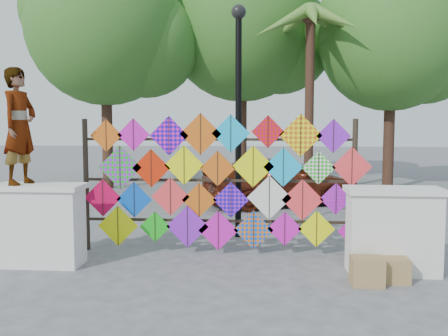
% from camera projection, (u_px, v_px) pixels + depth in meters
% --- Properties ---
extents(ground, '(80.00, 80.00, 0.00)m').
position_uv_depth(ground, '(213.00, 265.00, 7.83)').
color(ground, gray).
rests_on(ground, ground).
extents(parapet_left, '(1.40, 0.65, 1.28)m').
position_uv_depth(parapet_left, '(40.00, 224.00, 7.78)').
color(parapet_left, white).
rests_on(parapet_left, ground).
extents(parapet_right, '(1.40, 0.65, 1.28)m').
position_uv_depth(parapet_right, '(393.00, 230.00, 7.37)').
color(parapet_right, white).
rests_on(parapet_right, ground).
extents(kite_rack, '(4.92, 0.24, 2.40)m').
position_uv_depth(kite_rack, '(221.00, 183.00, 8.44)').
color(kite_rack, black).
rests_on(kite_rack, ground).
extents(tree_west, '(5.85, 5.20, 8.01)m').
position_uv_depth(tree_west, '(108.00, 28.00, 16.65)').
color(tree_west, '#462B1E').
rests_on(tree_west, ground).
extents(tree_mid, '(6.30, 5.60, 8.61)m').
position_uv_depth(tree_mid, '(245.00, 26.00, 18.25)').
color(tree_mid, '#462B1E').
rests_on(tree_mid, ground).
extents(tree_east, '(5.40, 4.80, 7.42)m').
position_uv_depth(tree_east, '(394.00, 39.00, 16.45)').
color(tree_east, '#462B1E').
rests_on(tree_east, ground).
extents(palm_tree, '(3.62, 3.62, 5.83)m').
position_uv_depth(palm_tree, '(310.00, 33.00, 15.16)').
color(palm_tree, '#462B1E').
rests_on(palm_tree, ground).
extents(vendor_woman, '(0.56, 0.73, 1.80)m').
position_uv_depth(vendor_woman, '(19.00, 126.00, 7.66)').
color(vendor_woman, '#99999E').
rests_on(vendor_woman, parapet_left).
extents(sedan, '(4.36, 3.08, 1.38)m').
position_uv_depth(sedan, '(277.00, 180.00, 13.44)').
color(sedan, '#571D0E').
rests_on(sedan, ground).
extents(lamppost, '(0.28, 0.28, 4.46)m').
position_uv_depth(lamppost, '(238.00, 99.00, 9.55)').
color(lamppost, black).
rests_on(lamppost, ground).
extents(cardboard_box_near, '(0.43, 0.38, 0.38)m').
position_uv_depth(cardboard_box_near, '(367.00, 271.00, 6.87)').
color(cardboard_box_near, '#A2854E').
rests_on(cardboard_box_near, ground).
extents(cardboard_box_far, '(0.41, 0.38, 0.35)m').
position_uv_depth(cardboard_box_far, '(393.00, 270.00, 7.00)').
color(cardboard_box_far, '#A2854E').
rests_on(cardboard_box_far, ground).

